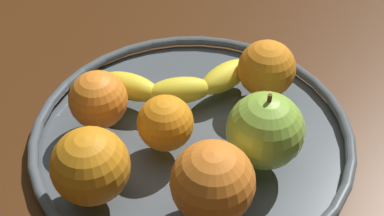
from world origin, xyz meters
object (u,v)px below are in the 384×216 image
(apple, at_px, (265,130))
(orange_front_left, at_px, (165,123))
(banana, at_px, (182,84))
(orange_back_left, at_px, (90,166))
(orange_front_right, at_px, (267,69))
(orange_center, at_px, (98,100))
(fruit_bowl, at_px, (192,133))
(orange_back_right, at_px, (213,182))

(apple, distance_m, orange_front_left, 0.10)
(banana, bearing_deg, apple, -59.11)
(orange_back_left, height_order, orange_front_right, orange_back_left)
(apple, height_order, orange_center, apple)
(fruit_bowl, bearing_deg, banana, 83.61)
(orange_back_right, bearing_deg, apple, 32.09)
(banana, height_order, orange_front_left, orange_front_left)
(orange_back_left, relative_size, orange_back_right, 0.96)
(apple, height_order, orange_back_right, apple)
(fruit_bowl, distance_m, orange_front_left, 0.05)
(apple, bearing_deg, orange_front_left, 150.14)
(fruit_bowl, distance_m, apple, 0.10)
(orange_front_right, bearing_deg, fruit_bowl, -162.49)
(fruit_bowl, xyz_separation_m, apple, (0.06, -0.07, 0.05))
(apple, bearing_deg, orange_back_left, 176.63)
(apple, distance_m, orange_center, 0.19)
(orange_back_right, bearing_deg, orange_back_left, 151.35)
(orange_front_right, xyz_separation_m, orange_front_left, (-0.14, -0.05, -0.00))
(orange_front_right, distance_m, orange_center, 0.20)
(orange_center, bearing_deg, orange_front_left, -42.86)
(orange_front_right, bearing_deg, orange_front_left, -161.46)
(apple, relative_size, orange_front_right, 1.29)
(fruit_bowl, xyz_separation_m, orange_center, (-0.09, 0.04, 0.04))
(orange_back_left, relative_size, orange_center, 1.17)
(orange_back_right, height_order, orange_front_left, orange_back_right)
(orange_front_left, bearing_deg, orange_back_right, -80.03)
(fruit_bowl, relative_size, orange_back_right, 4.59)
(orange_center, bearing_deg, fruit_bowl, -24.30)
(banana, bearing_deg, orange_front_left, -110.30)
(orange_front_left, bearing_deg, orange_front_right, 18.54)
(orange_back_left, distance_m, orange_front_left, 0.10)
(orange_front_right, distance_m, orange_front_left, 0.14)
(fruit_bowl, relative_size, orange_center, 5.60)
(orange_center, bearing_deg, apple, -35.60)
(orange_front_left, bearing_deg, fruit_bowl, 21.57)
(orange_front_left, xyz_separation_m, orange_center, (-0.06, 0.06, 0.00))
(orange_back_right, bearing_deg, banana, 82.16)
(apple, distance_m, orange_back_right, 0.09)
(banana, height_order, orange_back_left, orange_back_left)
(fruit_bowl, distance_m, orange_center, 0.11)
(apple, bearing_deg, orange_back_right, -147.91)
(orange_center, bearing_deg, orange_front_right, -2.96)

